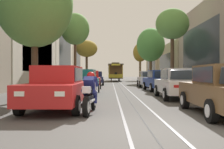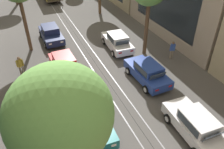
# 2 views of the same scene
# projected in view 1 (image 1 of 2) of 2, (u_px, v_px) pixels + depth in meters

# --- Properties ---
(ground_plane) EXTENTS (160.00, 160.00, 0.00)m
(ground_plane) POSITION_uv_depth(u_px,v_px,m) (118.00, 85.00, 28.27)
(ground_plane) COLOR #4C4947
(trolley_track_rails) EXTENTS (1.14, 65.04, 0.01)m
(trolley_track_rails) POSITION_uv_depth(u_px,v_px,m) (117.00, 84.00, 31.98)
(trolley_track_rails) COLOR gray
(trolley_track_rails) RESTS_ON ground
(building_facade_left) EXTENTS (5.82, 56.74, 10.85)m
(building_facade_left) POSITION_uv_depth(u_px,v_px,m) (38.00, 46.00, 33.00)
(building_facade_left) COLOR gray
(building_facade_left) RESTS_ON ground
(building_facade_right) EXTENTS (5.82, 56.74, 8.90)m
(building_facade_right) POSITION_uv_depth(u_px,v_px,m) (204.00, 54.00, 29.44)
(building_facade_right) COLOR tan
(building_facade_right) RESTS_ON ground
(parked_car_red_near_left) EXTENTS (2.05, 4.38, 1.58)m
(parked_car_red_near_left) POSITION_uv_depth(u_px,v_px,m) (58.00, 88.00, 8.86)
(parked_car_red_near_left) COLOR red
(parked_car_red_near_left) RESTS_ON ground
(parked_car_teal_second_left) EXTENTS (2.09, 4.40, 1.58)m
(parked_car_teal_second_left) POSITION_uv_depth(u_px,v_px,m) (83.00, 82.00, 15.54)
(parked_car_teal_second_left) COLOR #196B70
(parked_car_teal_second_left) RESTS_ON ground
(parked_car_red_mid_left) EXTENTS (2.10, 4.40, 1.58)m
(parked_car_red_mid_left) POSITION_uv_depth(u_px,v_px,m) (90.00, 79.00, 21.96)
(parked_car_red_mid_left) COLOR red
(parked_car_red_mid_left) RESTS_ON ground
(parked_car_navy_fourth_left) EXTENTS (2.09, 4.40, 1.58)m
(parked_car_navy_fourth_left) POSITION_uv_depth(u_px,v_px,m) (96.00, 78.00, 28.39)
(parked_car_navy_fourth_left) COLOR #19234C
(parked_car_navy_fourth_left) RESTS_ON ground
(parked_car_brown_near_right) EXTENTS (2.13, 4.42, 1.58)m
(parked_car_brown_near_right) POSITION_uv_depth(u_px,v_px,m) (224.00, 90.00, 7.65)
(parked_car_brown_near_right) COLOR brown
(parked_car_brown_near_right) RESTS_ON ground
(parked_car_white_second_right) EXTENTS (2.10, 4.40, 1.58)m
(parked_car_white_second_right) POSITION_uv_depth(u_px,v_px,m) (178.00, 83.00, 12.77)
(parked_car_white_second_right) COLOR silver
(parked_car_white_second_right) RESTS_ON ground
(parked_car_blue_mid_right) EXTENTS (2.12, 4.41, 1.58)m
(parked_car_blue_mid_right) POSITION_uv_depth(u_px,v_px,m) (159.00, 80.00, 18.54)
(parked_car_blue_mid_right) COLOR #233D93
(parked_car_blue_mid_right) RESTS_ON ground
(parked_car_white_fourth_right) EXTENTS (2.12, 4.41, 1.58)m
(parked_car_white_fourth_right) POSITION_uv_depth(u_px,v_px,m) (148.00, 79.00, 24.21)
(parked_car_white_fourth_right) COLOR silver
(parked_car_white_fourth_right) RESTS_ON ground
(street_tree_kerb_left_near) EXTENTS (3.84, 3.15, 6.99)m
(street_tree_kerb_left_near) POSITION_uv_depth(u_px,v_px,m) (35.00, 4.00, 12.15)
(street_tree_kerb_left_near) COLOR #4C3826
(street_tree_kerb_left_near) RESTS_ON ground
(street_tree_kerb_left_second) EXTENTS (3.24, 2.75, 8.14)m
(street_tree_kerb_left_second) POSITION_uv_depth(u_px,v_px,m) (75.00, 30.00, 27.24)
(street_tree_kerb_left_second) COLOR brown
(street_tree_kerb_left_second) RESTS_ON ground
(street_tree_kerb_left_mid) EXTENTS (3.77, 3.22, 7.19)m
(street_tree_kerb_left_mid) POSITION_uv_depth(u_px,v_px,m) (87.00, 49.00, 42.31)
(street_tree_kerb_left_mid) COLOR #4C3826
(street_tree_kerb_left_mid) RESTS_ON ground
(street_tree_kerb_right_second) EXTENTS (3.08, 2.53, 7.35)m
(street_tree_kerb_right_second) POSITION_uv_depth(u_px,v_px,m) (172.00, 25.00, 22.41)
(street_tree_kerb_right_second) COLOR #4C3826
(street_tree_kerb_right_second) RESTS_ON ground
(street_tree_kerb_right_mid) EXTENTS (3.93, 4.25, 7.75)m
(street_tree_kerb_right_mid) POSITION_uv_depth(u_px,v_px,m) (151.00, 45.00, 34.14)
(street_tree_kerb_right_mid) COLOR brown
(street_tree_kerb_right_mid) RESTS_ON ground
(street_tree_kerb_right_fourth) EXTENTS (2.73, 2.53, 7.25)m
(street_tree_kerb_right_fourth) POSITION_uv_depth(u_px,v_px,m) (140.00, 53.00, 46.91)
(street_tree_kerb_right_fourth) COLOR brown
(street_tree_kerb_right_fourth) RESTS_ON ground
(cable_car_trolley) EXTENTS (2.59, 9.14, 3.28)m
(cable_car_trolley) POSITION_uv_depth(u_px,v_px,m) (115.00, 72.00, 44.54)
(cable_car_trolley) COLOR brown
(cable_car_trolley) RESTS_ON ground
(motorcycle_with_rider) EXTENTS (0.59, 1.99, 1.37)m
(motorcycle_with_rider) POSITION_uv_depth(u_px,v_px,m) (90.00, 94.00, 7.97)
(motorcycle_with_rider) COLOR black
(motorcycle_with_rider) RESTS_ON ground
(pedestrian_on_left_pavement) EXTENTS (0.55, 0.41, 1.73)m
(pedestrian_on_left_pavement) POSITION_uv_depth(u_px,v_px,m) (56.00, 77.00, 23.00)
(pedestrian_on_left_pavement) COLOR slate
(pedestrian_on_left_pavement) RESTS_ON ground
(pedestrian_on_right_pavement) EXTENTS (0.55, 0.32, 1.68)m
(pedestrian_on_right_pavement) POSITION_uv_depth(u_px,v_px,m) (198.00, 78.00, 20.65)
(pedestrian_on_right_pavement) COLOR slate
(pedestrian_on_right_pavement) RESTS_ON ground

